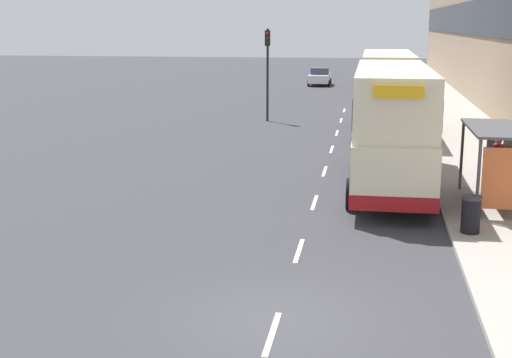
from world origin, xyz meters
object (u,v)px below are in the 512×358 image
(bus_shelter, at_px, (501,153))
(traffic_light_far_kerb, at_px, (268,60))
(pedestrian_at_shelter, at_px, (497,163))
(car_0, at_px, (320,77))
(car_1, at_px, (381,83))
(double_decker_bus_ahead, at_px, (387,92))
(pedestrian_4, at_px, (490,153))
(litter_bin, at_px, (471,214))
(double_decker_bus_near, at_px, (391,125))

(bus_shelter, distance_m, traffic_light_far_kerb, 22.27)
(bus_shelter, relative_size, pedestrian_at_shelter, 2.29)
(traffic_light_far_kerb, bearing_deg, car_0, 87.09)
(bus_shelter, xyz_separation_m, car_1, (-3.22, 38.65, -1.01))
(double_decker_bus_ahead, relative_size, car_0, 2.60)
(double_decker_bus_ahead, xyz_separation_m, pedestrian_4, (3.76, -10.18, -1.31))
(car_0, bearing_deg, car_1, 129.19)
(litter_bin, bearing_deg, car_0, 98.92)
(car_0, distance_m, pedestrian_4, 41.52)
(pedestrian_at_shelter, height_order, pedestrian_4, pedestrian_at_shelter)
(car_1, height_order, traffic_light_far_kerb, traffic_light_far_kerb)
(double_decker_bus_near, distance_m, car_1, 35.83)
(car_0, xyz_separation_m, car_1, (5.64, -6.92, 0.04))
(car_1, bearing_deg, bus_shelter, -85.24)
(double_decker_bus_ahead, xyz_separation_m, traffic_light_far_kerb, (-6.96, 4.42, 1.38))
(double_decker_bus_ahead, bearing_deg, car_0, 100.57)
(litter_bin, relative_size, traffic_light_far_kerb, 0.19)
(bus_shelter, xyz_separation_m, double_decker_bus_ahead, (-3.22, 15.32, 0.41))
(pedestrian_at_shelter, bearing_deg, litter_bin, -105.80)
(double_decker_bus_near, bearing_deg, car_0, 97.42)
(double_decker_bus_near, distance_m, double_decker_bus_ahead, 12.47)
(double_decker_bus_near, xyz_separation_m, pedestrian_at_shelter, (3.65, -0.37, -1.21))
(litter_bin, height_order, traffic_light_far_kerb, traffic_light_far_kerb)
(bus_shelter, bearing_deg, double_decker_bus_near, 139.14)
(car_1, relative_size, pedestrian_at_shelter, 2.07)
(car_0, relative_size, traffic_light_far_kerb, 0.75)
(pedestrian_4, bearing_deg, bus_shelter, -96.02)
(car_0, distance_m, traffic_light_far_kerb, 26.03)
(pedestrian_at_shelter, bearing_deg, double_decker_bus_near, 174.23)
(traffic_light_far_kerb, bearing_deg, double_decker_bus_near, -67.84)
(double_decker_bus_ahead, relative_size, litter_bin, 10.18)
(double_decker_bus_near, bearing_deg, litter_bin, -70.71)
(double_decker_bus_ahead, xyz_separation_m, pedestrian_at_shelter, (3.57, -12.83, -1.21))
(double_decker_bus_near, height_order, pedestrian_at_shelter, double_decker_bus_near)
(car_1, xyz_separation_m, pedestrian_at_shelter, (3.57, -36.17, 0.21))
(double_decker_bus_near, xyz_separation_m, car_0, (-5.56, 42.72, -1.46))
(double_decker_bus_near, bearing_deg, car_1, 89.87)
(pedestrian_4, xyz_separation_m, traffic_light_far_kerb, (-10.71, 14.60, 2.68))
(litter_bin, bearing_deg, pedestrian_at_shelter, 74.20)
(pedestrian_at_shelter, relative_size, traffic_light_far_kerb, 0.33)
(bus_shelter, height_order, double_decker_bus_ahead, double_decker_bus_ahead)
(double_decker_bus_ahead, height_order, litter_bin, double_decker_bus_ahead)
(bus_shelter, xyz_separation_m, double_decker_bus_near, (-3.30, 2.85, 0.41))
(pedestrian_at_shelter, distance_m, litter_bin, 5.79)
(bus_shelter, distance_m, car_0, 46.44)
(double_decker_bus_near, bearing_deg, pedestrian_4, 30.74)
(double_decker_bus_near, height_order, car_0, double_decker_bus_near)
(double_decker_bus_near, xyz_separation_m, pedestrian_4, (3.84, 2.28, -1.31))
(traffic_light_far_kerb, bearing_deg, double_decker_bus_ahead, -32.41)
(car_1, height_order, pedestrian_4, pedestrian_4)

